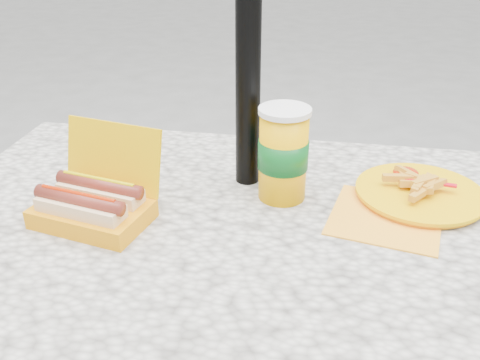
% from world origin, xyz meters
% --- Properties ---
extents(picnic_table, '(1.20, 0.80, 0.75)m').
position_xyz_m(picnic_table, '(0.00, 0.00, 0.64)').
color(picnic_table, beige).
rests_on(picnic_table, ground).
extents(umbrella_pole, '(0.05, 0.05, 2.20)m').
position_xyz_m(umbrella_pole, '(0.00, 0.16, 1.10)').
color(umbrella_pole, black).
rests_on(umbrella_pole, ground).
extents(hotdog_box, '(0.23, 0.21, 0.16)m').
position_xyz_m(hotdog_box, '(-0.25, -0.05, 0.79)').
color(hotdog_box, '#E7AC00').
rests_on(hotdog_box, picnic_table).
extents(fries_plate, '(0.32, 0.34, 0.05)m').
position_xyz_m(fries_plate, '(0.35, 0.13, 0.76)').
color(fries_plate, '#FAA024').
rests_on(fries_plate, picnic_table).
extents(soda_cup, '(0.10, 0.10, 0.19)m').
position_xyz_m(soda_cup, '(0.08, 0.10, 0.85)').
color(soda_cup, '#FFB100').
rests_on(soda_cup, picnic_table).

